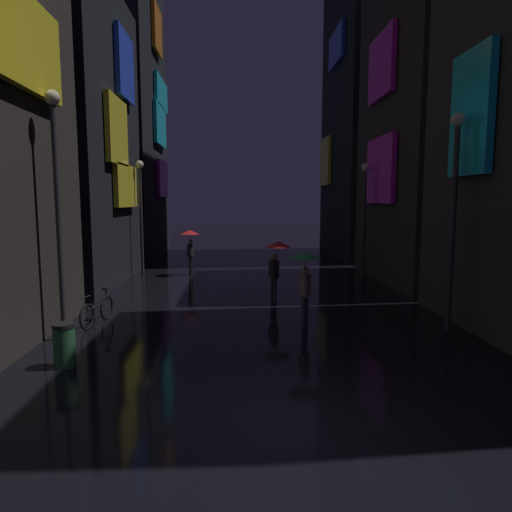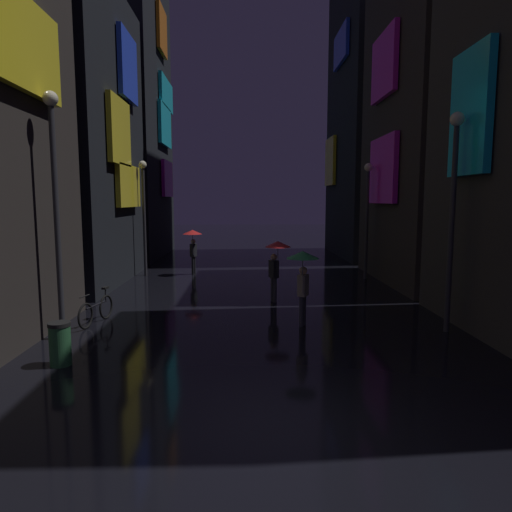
{
  "view_description": "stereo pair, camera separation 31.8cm",
  "coord_description": "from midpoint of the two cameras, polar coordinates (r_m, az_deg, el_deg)",
  "views": [
    {
      "loc": [
        -0.7,
        -6.4,
        3.48
      ],
      "look_at": [
        0.0,
        9.09,
        1.59
      ],
      "focal_mm": 32.0,
      "sensor_mm": 36.0,
      "label": 1
    },
    {
      "loc": [
        -0.38,
        -6.41,
        3.48
      ],
      "look_at": [
        0.0,
        9.09,
        1.59
      ],
      "focal_mm": 32.0,
      "sensor_mm": 36.0,
      "label": 2
    }
  ],
  "objects": [
    {
      "name": "building_right_mid",
      "position": [
        21.16,
        20.47,
        15.09
      ],
      "size": [
        4.25,
        7.84,
        13.25
      ],
      "color": "#2D2826",
      "rests_on": "ground"
    },
    {
      "name": "streetlamp_right_far",
      "position": [
        20.74,
        12.98,
        6.06
      ],
      "size": [
        0.36,
        0.36,
        5.09
      ],
      "color": "#2D2D33",
      "rests_on": "ground"
    },
    {
      "name": "building_left_far",
      "position": [
        30.03,
        -16.6,
        16.36
      ],
      "size": [
        4.25,
        8.72,
        17.05
      ],
      "color": "black",
      "rests_on": "ground"
    },
    {
      "name": "streetlamp_left_near",
      "position": [
        12.17,
        -24.31,
        7.62
      ],
      "size": [
        0.36,
        0.36,
        6.07
      ],
      "color": "#2D2D33",
      "rests_on": "ground"
    },
    {
      "name": "streetlamp_right_near",
      "position": [
        12.96,
        22.89,
        6.74
      ],
      "size": [
        0.36,
        0.36,
        5.7
      ],
      "color": "#2D2D33",
      "rests_on": "ground"
    },
    {
      "name": "pedestrian_midstreet_centre_green",
      "position": [
        12.5,
        5.43,
        -1.4
      ],
      "size": [
        0.9,
        0.9,
        2.12
      ],
      "color": "#2D2D38",
      "rests_on": "ground"
    },
    {
      "name": "pedestrian_far_right_red",
      "position": [
        21.47,
        -8.66,
        2.05
      ],
      "size": [
        0.9,
        0.9,
        2.12
      ],
      "color": "black",
      "rests_on": "ground"
    },
    {
      "name": "bicycle_parked_at_storefront",
      "position": [
        13.72,
        -19.84,
        -6.48
      ],
      "size": [
        0.44,
        1.79,
        0.96
      ],
      "color": "black",
      "rests_on": "ground"
    },
    {
      "name": "trash_bin",
      "position": [
        10.59,
        -23.64,
        -10.15
      ],
      "size": [
        0.46,
        0.46,
        0.93
      ],
      "color": "#265933",
      "rests_on": "ground"
    },
    {
      "name": "ground_plane",
      "position": [
        7.31,
        2.12,
        -21.46
      ],
      "size": [
        120.0,
        120.0,
        0.0
      ],
      "primitive_type": "plane",
      "color": "black"
    },
    {
      "name": "building_left_mid",
      "position": [
        20.87,
        -22.65,
        13.57
      ],
      "size": [
        4.25,
        8.21,
        12.13
      ],
      "color": "black",
      "rests_on": "ground"
    },
    {
      "name": "building_right_far",
      "position": [
        31.05,
        13.55,
        22.52
      ],
      "size": [
        4.25,
        8.74,
        23.8
      ],
      "color": "black",
      "rests_on": "ground"
    },
    {
      "name": "streetlamp_left_far",
      "position": [
        21.54,
        -14.63,
        6.3
      ],
      "size": [
        0.36,
        0.36,
        5.27
      ],
      "color": "#2D2D33",
      "rests_on": "ground"
    },
    {
      "name": "pedestrian_midstreet_left_red",
      "position": [
        15.45,
        2.0,
        0.23
      ],
      "size": [
        0.9,
        0.9,
        2.12
      ],
      "color": "#2D2D38",
      "rests_on": "ground"
    }
  ]
}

